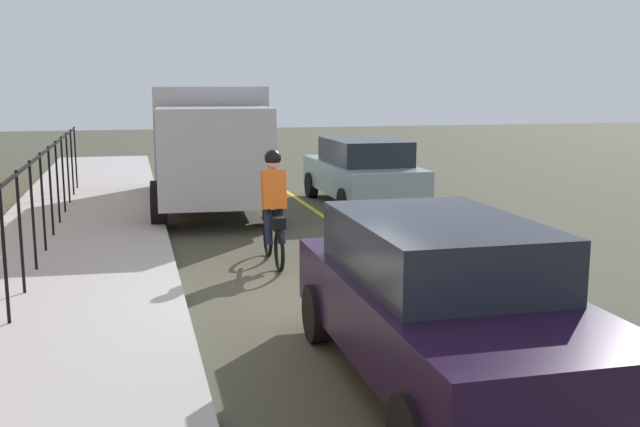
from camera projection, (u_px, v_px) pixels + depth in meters
name	position (u px, v px, depth m)	size (l,w,h in m)	color
ground_plane	(327.00, 304.00, 9.53)	(80.00, 80.00, 0.00)	#444333
lane_line_centre	(442.00, 295.00, 9.92)	(36.00, 0.12, 0.01)	yellow
sidewalk	(50.00, 319.00, 8.68)	(40.00, 3.20, 0.15)	#AEAAAA
iron_fence	(19.00, 207.00, 9.33)	(20.47, 0.04, 1.60)	black
cyclist_lead	(274.00, 208.00, 11.46)	(1.71, 0.37, 1.83)	black
patrol_sedan	(362.00, 171.00, 17.22)	(4.41, 1.94, 1.58)	#879BA0
parked_sedan_rear	(442.00, 301.00, 6.84)	(4.42, 1.96, 1.58)	black
box_truck_background	(210.00, 140.00, 16.94)	(6.84, 2.87, 2.78)	#AFB4BA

